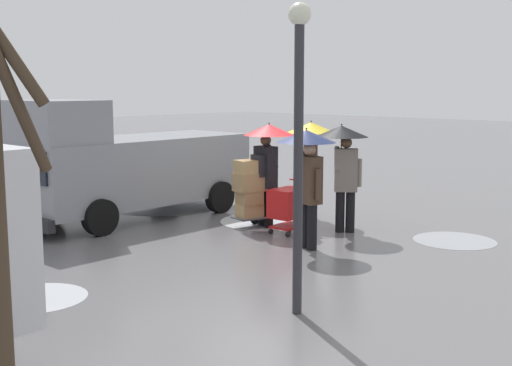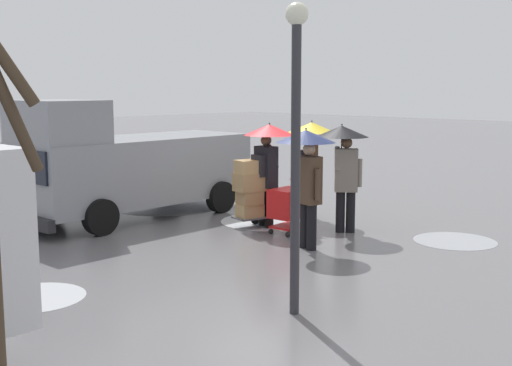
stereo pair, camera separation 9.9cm
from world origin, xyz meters
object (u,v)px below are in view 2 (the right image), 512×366
pedestrian_white_side (311,147)px  pedestrian_far_side (307,160)px  street_lamp (296,127)px  hand_dolly_boxes (250,189)px  shopping_cart_vendor (289,205)px  pedestrian_pink_side (267,151)px  cargo_van_parked_right (127,165)px  pedestrian_black_side (344,153)px

pedestrian_white_side → pedestrian_far_side: 2.63m
pedestrian_white_side → street_lamp: 6.13m
pedestrian_white_side → hand_dolly_boxes: bearing=78.6°
shopping_cart_vendor → pedestrian_white_side: size_ratio=0.47×
shopping_cart_vendor → pedestrian_far_side: pedestrian_far_side is taller
shopping_cart_vendor → pedestrian_far_side: bearing=145.5°
pedestrian_pink_side → street_lamp: street_lamp is taller
street_lamp → cargo_van_parked_right: bearing=-17.6°
cargo_van_parked_right → pedestrian_black_side: 4.74m
shopping_cart_vendor → hand_dolly_boxes: (0.88, 0.20, 0.24)m
pedestrian_black_side → pedestrian_white_side: (1.29, -0.57, -0.01)m
pedestrian_pink_side → street_lamp: bearing=136.9°
hand_dolly_boxes → pedestrian_pink_side: size_ratio=0.65×
pedestrian_white_side → shopping_cart_vendor: bearing=112.9°
cargo_van_parked_right → pedestrian_black_side: cargo_van_parked_right is taller
street_lamp → pedestrian_black_side: bearing=-60.3°
cargo_van_parked_right → street_lamp: 7.05m
pedestrian_black_side → street_lamp: size_ratio=0.56×
pedestrian_pink_side → pedestrian_white_side: size_ratio=1.00×
cargo_van_parked_right → pedestrian_pink_side: 3.19m
pedestrian_far_side → street_lamp: bearing=127.3°
pedestrian_pink_side → pedestrian_black_side: size_ratio=1.00×
pedestrian_far_side → pedestrian_black_side: bearing=-77.7°
street_lamp → pedestrian_white_side: bearing=-52.4°
pedestrian_black_side → pedestrian_white_side: 1.41m
hand_dolly_boxes → pedestrian_pink_side: (-0.19, -0.32, 0.76)m
cargo_van_parked_right → shopping_cart_vendor: cargo_van_parked_right is taller
shopping_cart_vendor → pedestrian_pink_side: size_ratio=0.47×
shopping_cart_vendor → pedestrian_pink_side: pedestrian_pink_side is taller
hand_dolly_boxes → pedestrian_black_side: (-1.60, -0.98, 0.78)m
pedestrian_white_side → street_lamp: street_lamp is taller
pedestrian_pink_side → pedestrian_far_side: same height
shopping_cart_vendor → hand_dolly_boxes: 0.93m
pedestrian_white_side → cargo_van_parked_right: bearing=43.0°
shopping_cart_vendor → hand_dolly_boxes: size_ratio=0.73×
pedestrian_black_side → street_lamp: bearing=119.7°
cargo_van_parked_right → hand_dolly_boxes: 2.88m
shopping_cart_vendor → pedestrian_black_side: pedestrian_black_side is taller
hand_dolly_boxes → pedestrian_white_side: (-0.31, -1.55, 0.76)m
shopping_cart_vendor → pedestrian_black_side: 1.47m
cargo_van_parked_right → street_lamp: size_ratio=1.39×
pedestrian_white_side → pedestrian_far_side: size_ratio=1.00×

